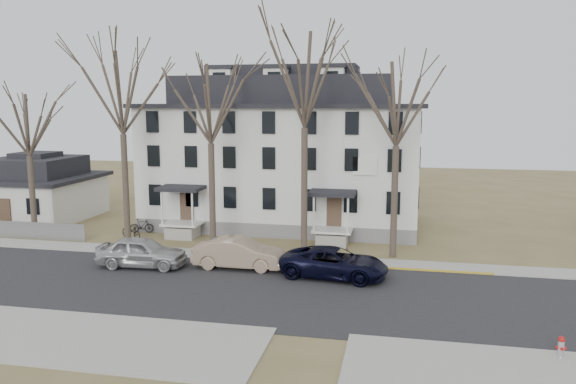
% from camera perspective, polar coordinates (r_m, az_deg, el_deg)
% --- Properties ---
extents(ground, '(120.00, 120.00, 0.00)m').
position_cam_1_polar(ground, '(26.63, -4.23, -11.41)').
color(ground, olive).
rests_on(ground, ground).
extents(main_road, '(120.00, 10.00, 0.04)m').
position_cam_1_polar(main_road, '(28.45, -3.12, -10.04)').
color(main_road, '#27272A').
rests_on(main_road, ground).
extents(far_sidewalk, '(120.00, 2.00, 0.08)m').
position_cam_1_polar(far_sidewalk, '(34.02, -0.56, -6.83)').
color(far_sidewalk, '#A09F97').
rests_on(far_sidewalk, ground).
extents(near_sidewalk_right, '(14.00, 5.00, 0.08)m').
position_cam_1_polar(near_sidewalk_right, '(21.77, 25.14, -17.11)').
color(near_sidewalk_right, '#A09F97').
rests_on(near_sidewalk_right, ground).
extents(near_sidewalk_left, '(20.00, 5.00, 0.08)m').
position_cam_1_polar(near_sidewalk_left, '(25.84, -25.29, -12.93)').
color(near_sidewalk_left, '#A09F97').
rests_on(near_sidewalk_left, ground).
extents(yellow_curb, '(14.00, 0.25, 0.06)m').
position_cam_1_polar(yellow_curb, '(32.52, 7.83, -7.66)').
color(yellow_curb, gold).
rests_on(yellow_curb, ground).
extents(boarding_house, '(20.80, 12.36, 12.05)m').
position_cam_1_polar(boarding_house, '(43.06, -0.41, 3.80)').
color(boarding_house, slate).
rests_on(boarding_house, ground).
extents(small_house, '(8.70, 8.70, 5.00)m').
position_cam_1_polar(small_house, '(49.82, -24.04, 0.10)').
color(small_house, silver).
rests_on(small_house, ground).
extents(tree_far_left, '(8.40, 8.40, 13.72)m').
position_cam_1_polar(tree_far_left, '(38.25, -16.60, 10.23)').
color(tree_far_left, '#473B31').
rests_on(tree_far_left, ground).
extents(tree_mid_left, '(7.80, 7.80, 12.74)m').
position_cam_1_polar(tree_mid_left, '(35.83, -7.92, 9.43)').
color(tree_mid_left, '#473B31').
rests_on(tree_mid_left, ground).
extents(tree_center, '(9.00, 9.00, 14.70)m').
position_cam_1_polar(tree_center, '(34.36, 1.72, 12.01)').
color(tree_center, '#473B31').
rests_on(tree_center, ground).
extents(tree_mid_right, '(7.80, 7.80, 12.74)m').
position_cam_1_polar(tree_mid_right, '(33.82, 11.06, 9.38)').
color(tree_mid_right, '#473B31').
rests_on(tree_mid_right, ground).
extents(tree_bungalow, '(6.60, 6.60, 10.78)m').
position_cam_1_polar(tree_bungalow, '(41.97, -24.98, 6.58)').
color(tree_bungalow, '#473B31').
rests_on(tree_bungalow, ground).
extents(car_silver, '(5.19, 2.33, 1.73)m').
position_cam_1_polar(car_silver, '(33.20, -14.64, -5.98)').
color(car_silver, '#B3B3B3').
rests_on(car_silver, ground).
extents(car_tan, '(5.20, 1.84, 1.71)m').
position_cam_1_polar(car_tan, '(32.04, -5.00, -6.27)').
color(car_tan, tan).
rests_on(car_tan, ground).
extents(car_navy, '(6.02, 3.35, 1.59)m').
position_cam_1_polar(car_navy, '(30.37, 4.73, -7.25)').
color(car_navy, black).
rests_on(car_navy, ground).
extents(bicycle_left, '(1.99, 1.39, 0.99)m').
position_cam_1_polar(bicycle_left, '(40.36, -15.64, -3.91)').
color(bicycle_left, black).
rests_on(bicycle_left, ground).
extents(bicycle_right, '(1.78, 0.88, 1.03)m').
position_cam_1_polar(bicycle_right, '(41.85, -14.64, -3.39)').
color(bicycle_right, black).
rests_on(bicycle_right, ground).
extents(fire_hydrant, '(0.36, 0.34, 0.86)m').
position_cam_1_polar(fire_hydrant, '(23.55, 25.99, -14.00)').
color(fire_hydrant, '#B7B7BA').
rests_on(fire_hydrant, ground).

